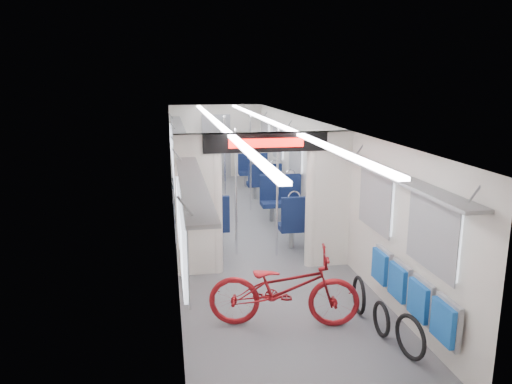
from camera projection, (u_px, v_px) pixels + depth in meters
carriage at (248, 164)px, 9.78m from camera, size 12.00×12.02×2.31m
bicycle at (284, 288)px, 6.42m from camera, size 2.05×1.07×1.02m
flip_bench at (410, 291)px, 6.18m from camera, size 0.12×2.10×0.51m
bike_hoop_a at (410, 339)px, 5.70m from camera, size 0.15×0.54×0.54m
bike_hoop_b at (381, 321)px, 6.22m from camera, size 0.05×0.45×0.45m
bike_hoop_c at (359, 297)px, 6.80m from camera, size 0.10×0.53×0.53m
seat_bay_near_left at (200, 207)px, 10.18m from camera, size 0.95×2.27×1.16m
seat_bay_near_right at (292, 206)px, 10.24m from camera, size 0.94×2.22×1.14m
seat_bay_far_left at (191, 173)px, 13.63m from camera, size 0.96×2.33×1.18m
seat_bay_far_right at (258, 174)px, 13.88m from camera, size 0.88×1.94×1.06m
stanchion_near_left at (236, 193)px, 8.85m from camera, size 0.04×0.04×2.30m
stanchion_near_right at (277, 194)px, 8.80m from camera, size 0.04×0.04×2.30m
stanchion_far_left at (225, 166)px, 11.53m from camera, size 0.04×0.04×2.30m
stanchion_far_right at (250, 163)px, 11.84m from camera, size 0.04×0.04×2.30m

